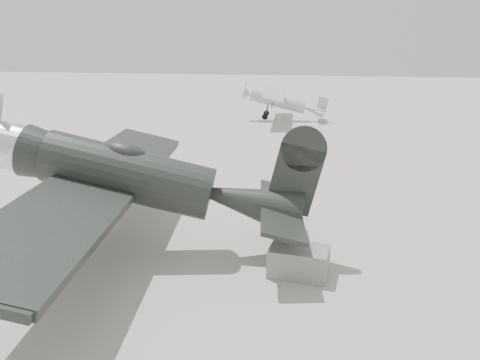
{
  "coord_description": "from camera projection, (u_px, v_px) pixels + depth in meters",
  "views": [
    {
      "loc": [
        1.87,
        -13.84,
        6.21
      ],
      "look_at": [
        -1.11,
        1.85,
        1.5
      ],
      "focal_mm": 35.0,
      "sensor_mm": 36.0,
      "label": 1
    }
  ],
  "objects": [
    {
      "name": "equipment_block",
      "position": [
        299.0,
        261.0,
        12.91
      ],
      "size": [
        1.7,
        1.17,
        0.8
      ],
      "primitive_type": "cube",
      "rotation": [
        0.0,
        0.0,
        -0.11
      ],
      "color": "slate",
      "rests_on": "ground"
    },
    {
      "name": "highwing_monoplane",
      "position": [
        281.0,
        100.0,
        38.2
      ],
      "size": [
        6.89,
        9.71,
        2.75
      ],
      "rotation": [
        0.0,
        0.23,
        0.07
      ],
      "color": "#ACAEB2",
      "rests_on": "ground"
    },
    {
      "name": "lowwing_monoplane",
      "position": [
        145.0,
        180.0,
        13.81
      ],
      "size": [
        9.75,
        13.6,
        4.37
      ],
      "rotation": [
        0.0,
        0.24,
        0.14
      ],
      "color": "black",
      "rests_on": "ground"
    },
    {
      "name": "ground",
      "position": [
        263.0,
        242.0,
        15.13
      ],
      "size": [
        160.0,
        160.0,
        0.0
      ],
      "primitive_type": "plane",
      "color": "#B0A89C",
      "rests_on": "ground"
    }
  ]
}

